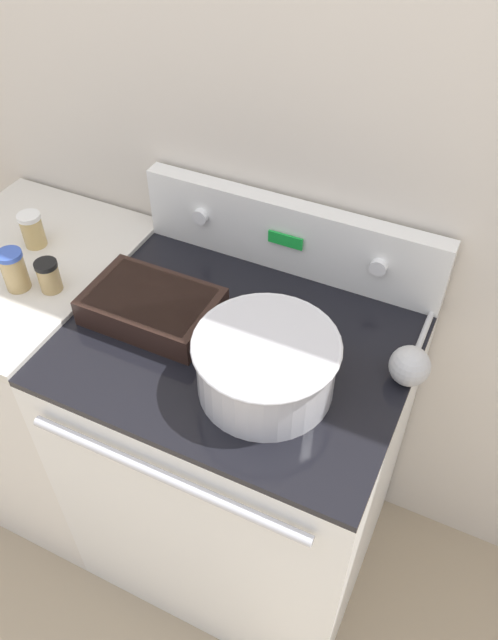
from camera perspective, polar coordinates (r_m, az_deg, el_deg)
ground_plane at (r=2.08m, az=-5.01°, el=-26.14°), size 12.00×12.00×0.00m
kitchen_wall at (r=1.49m, az=5.15°, el=15.80°), size 8.00×0.05×2.50m
stove_range at (r=1.78m, az=-0.82°, el=-12.34°), size 0.78×0.67×0.93m
control_panel at (r=1.56m, az=3.80°, el=7.64°), size 0.78×0.07×0.19m
side_counter at (r=2.04m, az=-17.37°, el=-5.14°), size 0.51×0.64×0.94m
mixing_bowl at (r=1.27m, az=1.56°, el=-3.92°), size 0.30×0.30×0.14m
casserole_dish at (r=1.46m, az=-8.86°, el=1.35°), size 0.30×0.20×0.07m
ladle at (r=1.36m, az=14.54°, el=-3.94°), size 0.09×0.28×0.09m
spice_jar_black_cap at (r=1.58m, az=-17.84°, el=3.87°), size 0.06×0.06×0.08m
spice_jar_blue_cap at (r=1.60m, az=-20.69°, el=4.29°), size 0.06×0.06×0.11m
spice_jar_white_cap at (r=1.73m, az=-19.20°, el=7.80°), size 0.06×0.06×0.09m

